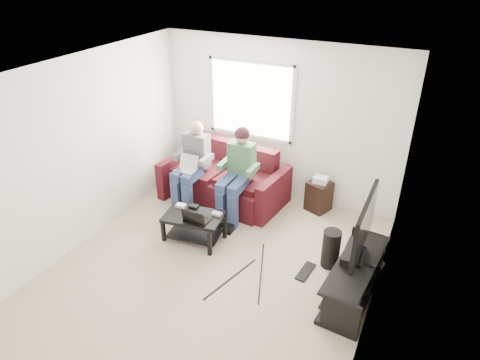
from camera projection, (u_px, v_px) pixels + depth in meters
name	position (u px, v px, depth m)	size (l,w,h in m)	color
floor	(214.00, 268.00, 5.71)	(4.50, 4.50, 0.00)	#B3A68B
ceiling	(207.00, 74.00, 4.47)	(4.50, 4.50, 0.00)	white
wall_back	(279.00, 122.00, 6.87)	(4.50, 4.50, 0.00)	silver
wall_front	(69.00, 309.00, 3.31)	(4.50, 4.50, 0.00)	silver
wall_left	(84.00, 152.00, 5.85)	(4.50, 4.50, 0.00)	silver
wall_right	(383.00, 224.00, 4.32)	(4.50, 4.50, 0.00)	silver
window	(251.00, 100.00, 6.90)	(1.48, 0.04, 1.28)	white
sofa	(225.00, 181.00, 7.13)	(2.06, 1.11, 0.92)	#3E0F1A
person_left	(192.00, 162.00, 6.80)	(0.40, 0.71, 1.38)	navy
person_right	(238.00, 168.00, 6.48)	(0.40, 0.71, 1.43)	navy
laptop_silver	(186.00, 167.00, 6.67)	(0.32, 0.22, 0.24)	silver
coffee_table	(194.00, 222.00, 6.13)	(0.89, 0.63, 0.41)	black
laptop_black	(197.00, 213.00, 5.91)	(0.34, 0.24, 0.24)	black
controller_a	(181.00, 206.00, 6.27)	(0.14, 0.09, 0.04)	silver
controller_b	(194.00, 206.00, 6.25)	(0.14, 0.09, 0.04)	black
controller_c	(217.00, 214.00, 6.07)	(0.14, 0.09, 0.04)	gray
tv_stand	(354.00, 279.00, 5.20)	(0.56, 1.48, 0.48)	black
tv	(364.00, 226.00, 4.93)	(0.12, 1.10, 0.81)	black
soundbar	(350.00, 252.00, 5.17)	(0.12, 0.50, 0.10)	black
drink_cup	(365.00, 229.00, 5.56)	(0.08, 0.08, 0.12)	#986141
console_white	(347.00, 296.00, 4.85)	(0.30, 0.22, 0.06)	silver
console_grey	(360.00, 260.00, 5.39)	(0.34, 0.26, 0.08)	gray
console_black	(354.00, 277.00, 5.12)	(0.38, 0.30, 0.07)	black
subwoofer	(331.00, 249.00, 5.63)	(0.24, 0.24, 0.54)	black
keyboard_floor	(305.00, 271.00, 5.63)	(0.13, 0.40, 0.02)	black
end_table	(319.00, 195.00, 6.86)	(0.33, 0.33, 0.60)	black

